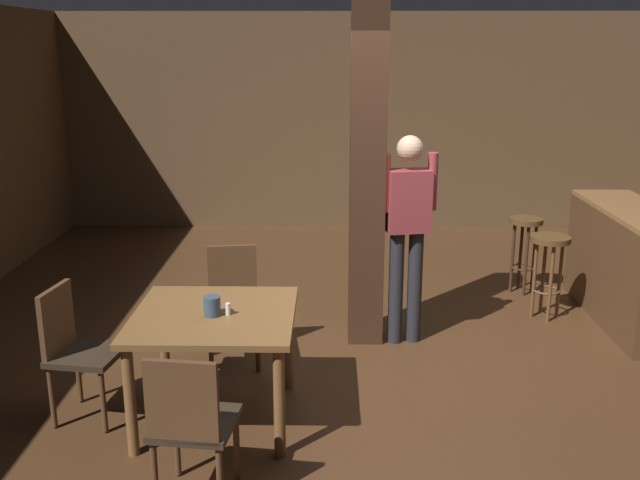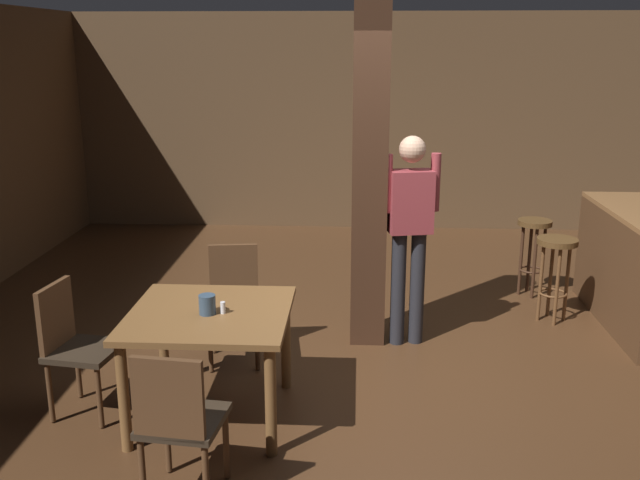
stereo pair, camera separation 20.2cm
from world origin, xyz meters
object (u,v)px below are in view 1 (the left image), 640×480
at_px(bar_counter, 620,264).
at_px(salt_shaker, 228,309).
at_px(chair_west, 76,346).
at_px(chair_south, 190,421).
at_px(bar_stool_near, 549,257).
at_px(dining_table, 215,329).
at_px(chair_north, 233,298).
at_px(napkin_cup, 212,306).
at_px(standing_person, 407,225).
at_px(bar_stool_mid, 525,238).

bearing_deg(bar_counter, salt_shaker, -150.33).
relative_size(chair_west, chair_south, 1.00).
height_order(salt_shaker, bar_stool_near, salt_shaker).
bearing_deg(dining_table, bar_stool_near, 34.51).
bearing_deg(chair_north, bar_counter, 14.91).
relative_size(chair_west, bar_stool_near, 1.17).
relative_size(napkin_cup, standing_person, 0.07).
xyz_separation_m(chair_west, chair_north, (0.91, 0.90, 0.00)).
bearing_deg(bar_stool_mid, chair_north, -148.72).
relative_size(chair_north, napkin_cup, 7.02).
bearing_deg(salt_shaker, chair_north, 96.14).
relative_size(napkin_cup, salt_shaker, 1.63).
bearing_deg(chair_south, bar_stool_mid, 52.68).
relative_size(chair_south, standing_person, 0.52).
distance_m(bar_counter, bar_stool_mid, 0.98).
bearing_deg(bar_stool_near, salt_shaker, -144.04).
bearing_deg(bar_stool_near, standing_person, -157.21).
height_order(chair_west, standing_person, standing_person).
height_order(standing_person, bar_counter, standing_person).
xyz_separation_m(dining_table, chair_north, (-0.01, 0.91, -0.13)).
relative_size(standing_person, bar_counter, 0.99).
bearing_deg(dining_table, chair_north, 90.36).
bearing_deg(standing_person, napkin_cup, -135.53).
bearing_deg(bar_stool_near, dining_table, -145.49).
relative_size(napkin_cup, bar_stool_near, 0.17).
relative_size(chair_west, chair_north, 1.00).
height_order(dining_table, bar_counter, bar_counter).
xyz_separation_m(dining_table, chair_west, (-0.91, 0.01, -0.13)).
distance_m(chair_west, bar_counter, 4.58).
bearing_deg(salt_shaker, bar_counter, 29.67).
bearing_deg(chair_north, salt_shaker, -83.86).
height_order(chair_south, bar_stool_near, chair_south).
bearing_deg(chair_west, dining_table, -0.62).
bearing_deg(napkin_cup, salt_shaker, 7.60).
height_order(napkin_cup, bar_stool_near, napkin_cup).
distance_m(chair_south, salt_shaker, 0.95).
bearing_deg(chair_south, napkin_cup, 91.08).
bearing_deg(bar_stool_near, bar_stool_mid, 92.99).
height_order(bar_counter, bar_stool_mid, bar_counter).
relative_size(dining_table, chair_north, 1.16).
xyz_separation_m(chair_south, salt_shaker, (0.08, 0.90, 0.28)).
bearing_deg(napkin_cup, bar_counter, 29.12).
bearing_deg(chair_west, chair_south, -45.38).
xyz_separation_m(chair_south, standing_person, (1.35, 2.23, 0.50)).
distance_m(chair_west, bar_stool_mid, 4.37).
height_order(chair_west, napkin_cup, chair_west).
height_order(chair_north, salt_shaker, chair_north).
xyz_separation_m(chair_north, salt_shaker, (0.10, -0.95, 0.28)).
relative_size(chair_west, salt_shaker, 11.43).
xyz_separation_m(dining_table, chair_south, (0.02, -0.93, -0.13)).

